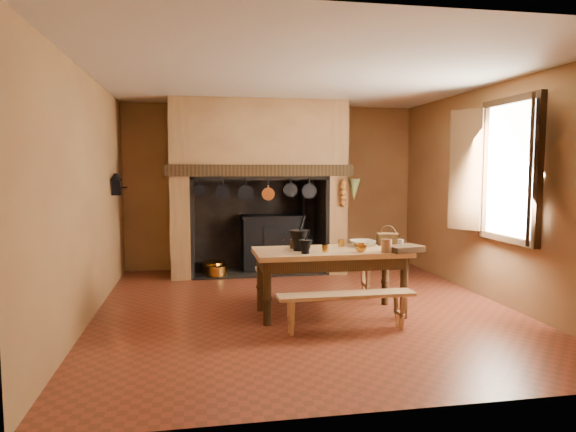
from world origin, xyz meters
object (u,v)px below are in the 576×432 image
object	(u,v)px
mixing_bowl	(363,243)
wicker_basket	(388,238)
coffee_grinder	(295,243)
work_table	(331,260)
bench_front	(346,303)
iron_range	(272,242)

from	to	relation	value
mixing_bowl	wicker_basket	size ratio (longest dim) A/B	1.05
coffee_grinder	mixing_bowl	xyz separation A→B (m)	(0.84, 0.01, -0.03)
work_table	wicker_basket	world-z (taller)	wicker_basket
bench_front	coffee_grinder	world-z (taller)	coffee_grinder
work_table	wicker_basket	distance (m)	0.85
bench_front	coffee_grinder	xyz separation A→B (m)	(-0.39, 0.83, 0.53)
iron_range	bench_front	size ratio (longest dim) A/B	1.09
coffee_grinder	wicker_basket	bearing A→B (deg)	20.87
bench_front	wicker_basket	bearing A→B (deg)	48.40
bench_front	coffee_grinder	distance (m)	1.06
iron_range	work_table	xyz separation A→B (m)	(0.28, -2.76, 0.17)
work_table	coffee_grinder	xyz separation A→B (m)	(-0.39, 0.17, 0.19)
coffee_grinder	wicker_basket	distance (m)	1.19
bench_front	wicker_basket	xyz separation A→B (m)	(0.79, 0.89, 0.55)
iron_range	mixing_bowl	world-z (taller)	iron_range
iron_range	coffee_grinder	size ratio (longest dim) A/B	9.56
bench_front	wicker_basket	size ratio (longest dim) A/B	5.09
iron_range	bench_front	world-z (taller)	iron_range
coffee_grinder	wicker_basket	world-z (taller)	wicker_basket
mixing_bowl	wicker_basket	bearing A→B (deg)	9.71
bench_front	work_table	bearing A→B (deg)	90.00
coffee_grinder	work_table	bearing A→B (deg)	-5.84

